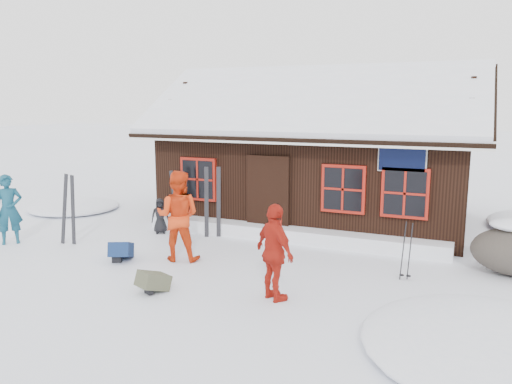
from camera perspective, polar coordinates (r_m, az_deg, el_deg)
ground at (r=11.03m, az=-7.82°, el=-7.58°), size 120.00×120.00×0.00m
mountain_hut at (r=14.61m, az=7.36°, el=3.10°), size 8.90×6.09×4.42m
snow_drift at (r=12.31m, az=3.66°, el=-4.78°), size 7.60×0.60×0.35m
snow_mounds at (r=11.96m, az=3.72°, el=-6.10°), size 20.60×13.20×0.48m
skier_teal at (r=13.29m, az=-26.41°, el=-1.78°), size 0.71×0.72×1.68m
skier_orange_left at (r=10.76m, az=-8.91°, el=-2.70°), size 1.11×0.96×1.94m
skier_orange_right at (r=8.50m, az=2.16°, el=-6.94°), size 1.04×0.90×1.68m
skier_crouched at (r=13.16m, az=-10.90°, el=-2.69°), size 0.54×0.50×0.92m
ski_pair_left at (r=12.64m, az=-20.62°, el=-1.99°), size 0.57×0.15×1.75m
ski_pair_mid at (r=13.21m, az=-8.75°, el=-1.17°), size 0.50×0.12×1.66m
ski_pair_right at (r=12.54m, az=-4.99°, el=-1.28°), size 0.39×0.22×1.84m
ski_poles at (r=9.95m, az=16.80°, el=-6.59°), size 0.21×0.10×1.17m
backpack_blue at (r=11.16m, az=-15.15°, el=-6.79°), size 0.64×0.71×0.31m
backpack_olive at (r=9.24m, az=-11.65°, el=-10.31°), size 0.55×0.62×0.28m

